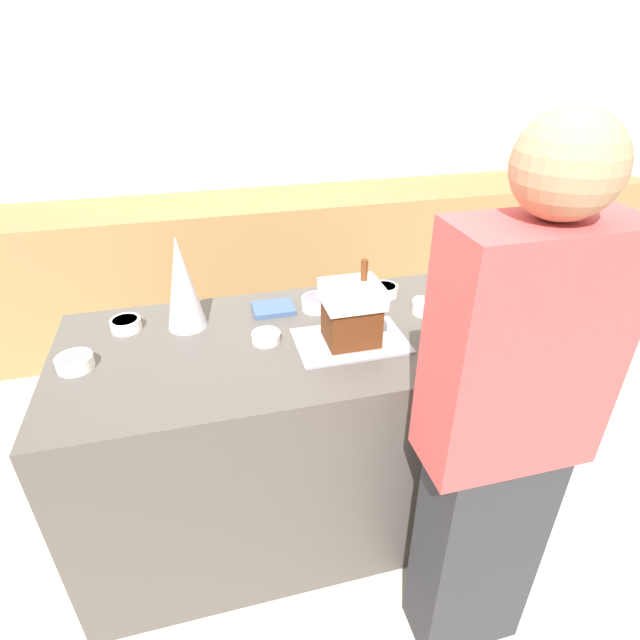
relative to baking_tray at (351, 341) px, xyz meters
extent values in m
plane|color=beige|center=(-0.19, 0.08, -0.93)|extent=(12.00, 12.00, 0.00)
cube|color=beige|center=(-0.19, 2.12, 0.37)|extent=(8.00, 0.05, 2.60)
cube|color=#9E7547|center=(-0.19, 1.80, -0.46)|extent=(6.00, 0.60, 0.95)
cube|color=#514C47|center=(-0.19, 0.08, -0.47)|extent=(1.71, 0.79, 0.93)
cube|color=#9E9EA8|center=(0.00, 0.00, 0.00)|extent=(0.40, 0.26, 0.01)
cube|color=#5B2D14|center=(0.00, 0.00, 0.08)|extent=(0.18, 0.16, 0.15)
cube|color=white|center=(0.00, 0.00, 0.19)|extent=(0.20, 0.18, 0.07)
cylinder|color=#5B2D14|center=(0.05, 0.03, 0.26)|extent=(0.02, 0.02, 0.08)
cone|color=silver|center=(-0.56, 0.26, 0.18)|extent=(0.15, 0.15, 0.36)
cylinder|color=silver|center=(-0.29, 0.08, 0.01)|extent=(0.10, 0.10, 0.04)
cylinder|color=white|center=(-0.29, 0.08, 0.03)|extent=(0.08, 0.08, 0.01)
cylinder|color=white|center=(0.25, 0.32, 0.02)|extent=(0.11, 0.11, 0.04)
cylinder|color=yellow|center=(0.25, 0.32, 0.04)|extent=(0.09, 0.09, 0.01)
cylinder|color=silver|center=(0.36, 0.13, 0.02)|extent=(0.11, 0.11, 0.05)
cylinder|color=white|center=(0.36, 0.13, 0.04)|extent=(0.09, 0.09, 0.01)
cylinder|color=white|center=(-0.79, 0.29, 0.02)|extent=(0.11, 0.11, 0.04)
cylinder|color=white|center=(-0.79, 0.29, 0.03)|extent=(0.09, 0.09, 0.01)
cylinder|color=white|center=(-0.93, 0.07, 0.02)|extent=(0.12, 0.12, 0.04)
cylinder|color=pink|center=(-0.93, 0.07, 0.03)|extent=(0.10, 0.10, 0.01)
cylinder|color=white|center=(-0.06, 0.27, 0.02)|extent=(0.12, 0.12, 0.05)
cylinder|color=pink|center=(-0.06, 0.27, 0.04)|extent=(0.10, 0.10, 0.01)
cylinder|color=white|center=(0.56, 0.36, 0.01)|extent=(0.10, 0.10, 0.04)
cylinder|color=red|center=(0.56, 0.36, 0.03)|extent=(0.08, 0.08, 0.01)
cube|color=#3F598C|center=(-0.23, 0.30, 0.01)|extent=(0.16, 0.13, 0.02)
cube|color=#333338|center=(0.27, -0.56, -0.50)|extent=(0.36, 0.20, 0.86)
cube|color=#CC4C4C|center=(0.27, -0.56, 0.27)|extent=(0.47, 0.21, 0.68)
sphere|color=tan|center=(0.27, -0.56, 0.73)|extent=(0.23, 0.23, 0.23)
cylinder|color=tan|center=(0.27, -0.33, 0.42)|extent=(0.08, 0.47, 0.08)
camera|label=1|loc=(-0.49, -1.45, 0.96)|focal=28.00mm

